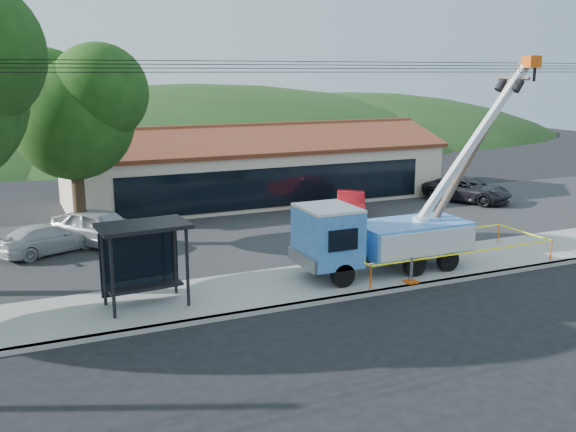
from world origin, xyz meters
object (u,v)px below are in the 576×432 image
(car_red, at_px, (350,219))
(car_dark, at_px, (466,203))
(utility_truck, at_px, (380,234))
(bus_shelter, at_px, (143,245))
(car_white, at_px, (49,255))
(leaning_pole, at_px, (472,152))
(car_silver, at_px, (103,248))

(car_red, height_order, car_dark, car_dark)
(utility_truck, distance_m, car_red, 9.74)
(utility_truck, relative_size, bus_shelter, 3.50)
(car_red, relative_size, car_white, 0.96)
(leaning_pole, distance_m, car_dark, 13.11)
(leaning_pole, distance_m, car_white, 18.34)
(leaning_pole, distance_m, car_red, 9.68)
(bus_shelter, bearing_deg, car_dark, 20.88)
(bus_shelter, distance_m, car_red, 15.58)
(utility_truck, bearing_deg, bus_shelter, 179.01)
(utility_truck, xyz_separation_m, car_dark, (12.29, 9.80, -1.63))
(car_silver, height_order, car_white, car_silver)
(bus_shelter, xyz_separation_m, car_red, (12.75, 8.69, -2.19))
(leaning_pole, xyz_separation_m, car_dark, (7.82, 9.49, -4.53))
(car_dark, bearing_deg, utility_truck, -169.11)
(bus_shelter, relative_size, car_red, 0.71)
(car_silver, xyz_separation_m, car_red, (12.94, 0.48, 0.00))
(leaning_pole, bearing_deg, car_dark, 50.49)
(car_red, bearing_deg, utility_truck, -84.70)
(car_silver, bearing_deg, car_white, 146.74)
(car_dark, bearing_deg, car_red, 158.74)
(leaning_pole, bearing_deg, utility_truck, -175.98)
(utility_truck, height_order, car_silver, utility_truck)
(car_red, bearing_deg, bus_shelter, -117.39)
(car_silver, height_order, car_red, car_silver)
(car_dark, bearing_deg, leaning_pole, -157.20)
(bus_shelter, distance_m, car_dark, 23.46)
(bus_shelter, xyz_separation_m, car_white, (-2.48, 8.03, -2.19))
(car_red, xyz_separation_m, car_dark, (8.53, 0.96, 0.00))
(bus_shelter, bearing_deg, leaning_pole, -2.83)
(bus_shelter, distance_m, car_white, 8.68)
(leaning_pole, relative_size, car_dark, 1.57)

